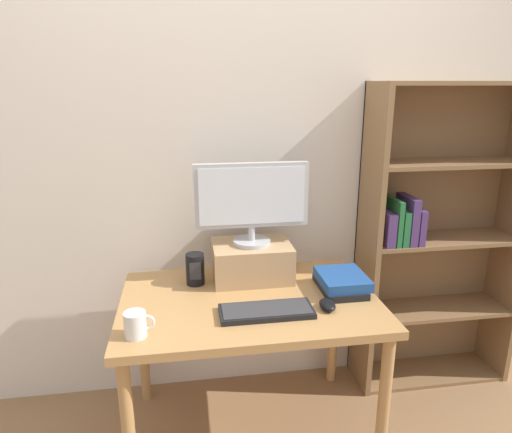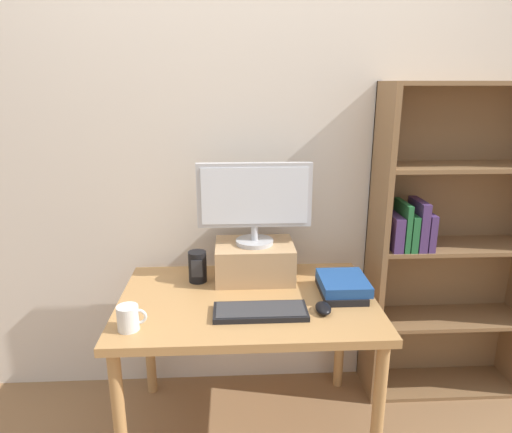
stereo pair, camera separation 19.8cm
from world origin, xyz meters
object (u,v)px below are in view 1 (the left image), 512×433
object	(u,v)px
computer_mouse	(327,305)
desk_speaker	(195,269)
book_stack	(341,282)
keyboard	(266,311)
computer_monitor	(252,200)
bookshelf_unit	(434,237)
desk	(250,315)
coffee_mug	(136,324)
riser_box	(252,261)

from	to	relation	value
computer_mouse	desk_speaker	distance (m)	0.63
book_stack	desk_speaker	size ratio (longest dim) A/B	1.79
keyboard	computer_mouse	size ratio (longest dim) A/B	3.67
computer_mouse	desk_speaker	size ratio (longest dim) A/B	0.71
book_stack	computer_monitor	bearing A→B (deg)	152.70
book_stack	bookshelf_unit	bearing A→B (deg)	25.99
desk	book_stack	distance (m)	0.44
desk	bookshelf_unit	size ratio (longest dim) A/B	0.69
keyboard	coffee_mug	bearing A→B (deg)	-169.62
riser_box	desk	bearing A→B (deg)	-101.05
book_stack	coffee_mug	size ratio (longest dim) A/B	2.32
computer_monitor	coffee_mug	distance (m)	0.76
desk	computer_monitor	world-z (taller)	computer_monitor
computer_mouse	coffee_mug	world-z (taller)	coffee_mug
riser_box	coffee_mug	bearing A→B (deg)	-137.45
bookshelf_unit	computer_mouse	distance (m)	0.87
riser_box	desk_speaker	world-z (taller)	riser_box
riser_box	book_stack	world-z (taller)	riser_box
desk	coffee_mug	size ratio (longest dim) A/B	9.79
coffee_mug	riser_box	bearing A→B (deg)	42.55
desk	computer_mouse	xyz separation A→B (m)	(0.31, -0.15, 0.10)
keyboard	book_stack	distance (m)	0.41
bookshelf_unit	desk	bearing A→B (deg)	-162.94
keyboard	coffee_mug	xyz separation A→B (m)	(-0.51, -0.09, 0.04)
keyboard	desk_speaker	world-z (taller)	desk_speaker
desk	desk_speaker	xyz separation A→B (m)	(-0.23, 0.19, 0.16)
keyboard	book_stack	world-z (taller)	book_stack
desk	book_stack	size ratio (longest dim) A/B	4.22
desk	computer_monitor	size ratio (longest dim) A/B	2.11
desk	coffee_mug	xyz separation A→B (m)	(-0.46, -0.24, 0.13)
desk	bookshelf_unit	world-z (taller)	bookshelf_unit
riser_box	keyboard	size ratio (longest dim) A/B	0.97
computer_monitor	desk	bearing A→B (deg)	-101.12
computer_monitor	desk_speaker	distance (m)	0.41
book_stack	coffee_mug	xyz separation A→B (m)	(-0.88, -0.26, 0.01)
desk	keyboard	xyz separation A→B (m)	(0.05, -0.15, 0.09)
computer_monitor	book_stack	world-z (taller)	computer_monitor
computer_monitor	desk_speaker	xyz separation A→B (m)	(-0.27, -0.03, -0.31)
computer_mouse	book_stack	bearing A→B (deg)	54.81
bookshelf_unit	book_stack	xyz separation A→B (m)	(-0.61, -0.30, -0.08)
computer_monitor	book_stack	bearing A→B (deg)	-27.30
computer_mouse	desk	bearing A→B (deg)	154.32
desk	riser_box	distance (m)	0.28
desk	keyboard	world-z (taller)	keyboard
computer_mouse	book_stack	world-z (taller)	book_stack
desk	computer_mouse	size ratio (longest dim) A/B	10.71
desk	bookshelf_unit	bearing A→B (deg)	17.06
bookshelf_unit	keyboard	size ratio (longest dim) A/B	4.22
desk	book_stack	xyz separation A→B (m)	(0.42, 0.02, 0.12)
bookshelf_unit	desk_speaker	distance (m)	1.27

